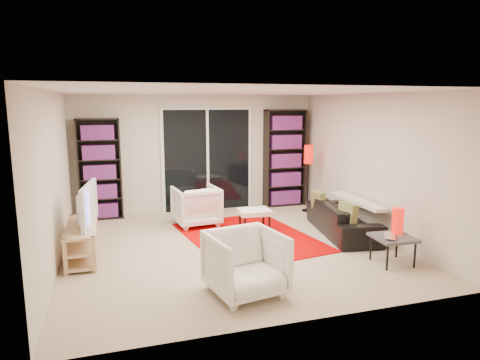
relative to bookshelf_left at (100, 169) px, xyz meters
name	(u,v)px	position (x,y,z in m)	size (l,w,h in m)	color
floor	(230,246)	(1.95, -2.33, -0.98)	(5.00, 5.00, 0.00)	tan
wall_back	(198,153)	(1.95, 0.17, 0.22)	(5.00, 0.02, 2.40)	beige
wall_front	(299,209)	(1.95, -4.83, 0.22)	(5.00, 0.02, 2.40)	beige
wall_left	(54,180)	(-0.55, -2.33, 0.22)	(0.02, 5.00, 2.40)	beige
wall_right	(371,165)	(4.45, -2.33, 0.22)	(0.02, 5.00, 2.40)	beige
ceiling	(230,92)	(1.95, -2.33, 1.42)	(5.00, 5.00, 0.02)	white
sliding_door	(207,160)	(2.15, 0.13, 0.07)	(1.92, 0.08, 2.16)	white
bookshelf_left	(100,169)	(0.00, 0.00, 0.00)	(0.80, 0.30, 1.95)	black
bookshelf_right	(285,158)	(3.85, 0.00, 0.07)	(0.90, 0.30, 2.10)	black
tv_stand	(82,241)	(-0.25, -2.21, -0.71)	(0.42, 1.31, 0.50)	tan
tv	(81,205)	(-0.23, -2.21, -0.18)	(1.04, 0.14, 0.60)	black
rug	(248,237)	(2.37, -1.98, -0.97)	(1.90, 2.57, 0.01)	#BF0000
sofa	(343,218)	(3.99, -2.26, -0.70)	(1.88, 0.73, 0.55)	black
armchair_back	(196,206)	(1.68, -0.98, -0.61)	(0.78, 0.80, 0.73)	white
armchair_front	(246,264)	(1.65, -4.04, -0.60)	(0.81, 0.83, 0.76)	white
ottoman	(255,213)	(2.56, -1.71, -0.63)	(0.57, 0.48, 0.40)	white
side_table	(393,239)	(3.92, -3.72, -0.62)	(0.56, 0.56, 0.40)	#444549
laptop	(394,237)	(3.89, -3.77, -0.56)	(0.36, 0.23, 0.03)	silver
table_lamp	(398,221)	(4.05, -3.62, -0.39)	(0.17, 0.17, 0.37)	red
floor_lamp	(308,161)	(4.09, -0.66, 0.08)	(0.21, 0.21, 1.39)	black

